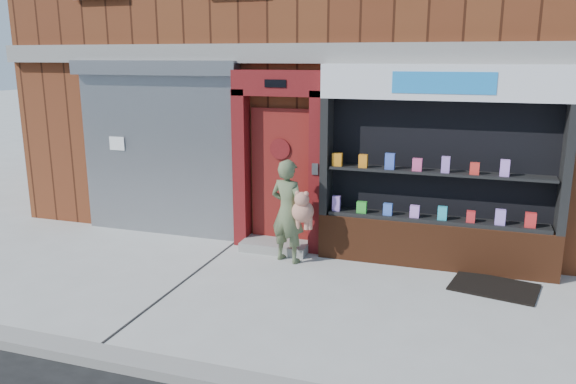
% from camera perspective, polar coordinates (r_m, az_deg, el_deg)
% --- Properties ---
extents(ground, '(80.00, 80.00, 0.00)m').
position_cam_1_polar(ground, '(7.56, -0.18, -10.62)').
color(ground, '#9E9E99').
rests_on(ground, ground).
extents(curb, '(60.00, 0.30, 0.12)m').
position_cam_1_polar(curb, '(5.77, -7.33, -18.32)').
color(curb, gray).
rests_on(curb, ground).
extents(building, '(12.00, 8.16, 8.00)m').
position_cam_1_polar(building, '(12.75, 8.81, 17.49)').
color(building, '#5B2814').
rests_on(building, ground).
extents(shutter_bay, '(3.10, 0.30, 3.04)m').
position_cam_1_polar(shutter_bay, '(10.03, -13.11, 5.32)').
color(shutter_bay, gray).
rests_on(shutter_bay, ground).
extents(red_door_bay, '(1.52, 0.58, 2.90)m').
position_cam_1_polar(red_door_bay, '(9.05, -0.95, 3.13)').
color(red_door_bay, '#590F11').
rests_on(red_door_bay, ground).
extents(pharmacy_bay, '(3.50, 0.41, 3.00)m').
position_cam_1_polar(pharmacy_bay, '(8.54, 14.97, 1.45)').
color(pharmacy_bay, '#5B2B15').
rests_on(pharmacy_bay, ground).
extents(woman, '(0.76, 0.54, 1.61)m').
position_cam_1_polar(woman, '(8.56, 0.18, -1.93)').
color(woman, '#536140').
rests_on(woman, ground).
extents(doormat, '(1.25, 0.99, 0.03)m').
position_cam_1_polar(doormat, '(8.33, 20.21, -9.05)').
color(doormat, black).
rests_on(doormat, ground).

